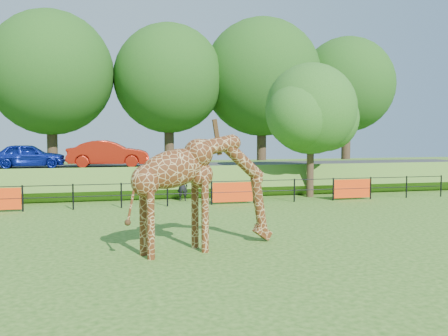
% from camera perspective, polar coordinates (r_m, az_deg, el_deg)
% --- Properties ---
extents(ground, '(90.00, 90.00, 0.00)m').
position_cam_1_polar(ground, '(14.51, -2.26, -8.89)').
color(ground, '#285816').
rests_on(ground, ground).
extents(giraffe, '(4.55, 2.10, 3.22)m').
position_cam_1_polar(giraffe, '(13.81, -2.27, -2.77)').
color(giraffe, '#562911').
rests_on(giraffe, ground).
extents(perimeter_fence, '(28.07, 0.10, 1.10)m').
position_cam_1_polar(perimeter_fence, '(22.20, -6.48, -2.98)').
color(perimeter_fence, black).
rests_on(perimeter_fence, ground).
extents(embankment, '(40.00, 9.00, 1.30)m').
position_cam_1_polar(embankment, '(29.60, -8.40, -1.05)').
color(embankment, '#285816').
rests_on(embankment, ground).
extents(road, '(40.00, 5.00, 0.12)m').
position_cam_1_polar(road, '(28.06, -8.11, 0.13)').
color(road, '#28282A').
rests_on(road, embankment).
extents(car_blue, '(3.79, 1.61, 1.28)m').
position_cam_1_polar(car_blue, '(28.14, -21.47, 1.32)').
color(car_blue, '#1429A8').
rests_on(car_blue, road).
extents(car_red, '(4.43, 1.90, 1.42)m').
position_cam_1_polar(car_red, '(27.58, -13.03, 1.60)').
color(car_red, '#B21E0C').
rests_on(car_red, road).
extents(visitor, '(0.56, 0.42, 1.38)m').
position_cam_1_polar(visitor, '(23.95, -4.77, -2.12)').
color(visitor, black).
rests_on(visitor, ground).
extents(tree_east, '(5.40, 4.71, 6.76)m').
position_cam_1_polar(tree_east, '(25.73, 10.07, 6.27)').
color(tree_east, '#362918').
rests_on(tree_east, ground).
extents(bg_tree_line, '(37.30, 8.80, 11.82)m').
position_cam_1_polar(bg_tree_line, '(36.38, -6.52, 10.22)').
color(bg_tree_line, '#362918').
rests_on(bg_tree_line, ground).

